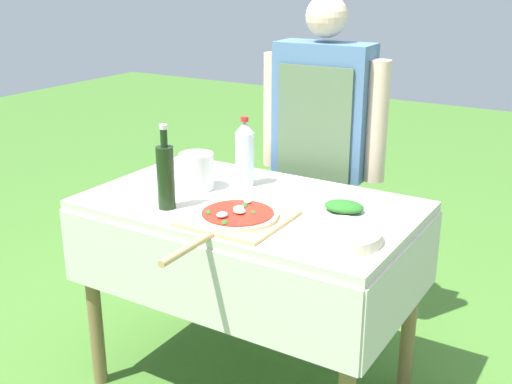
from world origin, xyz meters
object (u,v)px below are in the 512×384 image
Objects in this scene: herb_container at (344,207)px; person_cook at (322,143)px; oil_bottle at (166,175)px; mixing_tub at (197,171)px; plate_stack at (340,235)px; prep_table at (250,232)px; pizza_on_peel at (235,218)px; water_bottle at (245,153)px.

person_cook is at bearing 123.63° from herb_container.
mixing_tub is (-0.04, 0.23, -0.05)m from oil_bottle.
herb_container is 0.67× the size of plate_stack.
oil_bottle is at bearing -135.44° from prep_table.
prep_table is 0.60m from person_cook.
water_bottle is (-0.18, 0.34, 0.11)m from pizza_on_peel.
mixing_tub is (-0.13, -0.13, -0.06)m from water_bottle.
person_cook is at bearing 119.99° from plate_stack.
mixing_tub is at bearing -135.89° from water_bottle.
oil_bottle is 1.71× the size of herb_container.
pizza_on_peel reaches higher than plate_stack.
plate_stack is (0.42, -0.16, 0.14)m from prep_table.
water_bottle is (-0.13, -0.41, 0.04)m from person_cook.
prep_table is 4.00× the size of oil_bottle.
herb_container is 0.59m from mixing_tub.
plate_stack is (0.41, -0.71, -0.07)m from person_cook.
oil_bottle is 0.23m from mixing_tub.
prep_table is 0.38m from oil_bottle.
water_bottle is at bearing 74.42° from oil_bottle.
herb_container is at bearing 5.40° from mixing_tub.
herb_container is 1.26× the size of mixing_tub.
prep_table is 2.10× the size of pizza_on_peel.
oil_bottle is 0.63m from herb_container.
herb_container is (0.45, -0.08, -0.11)m from water_bottle.
oil_bottle is (-0.21, -0.21, 0.24)m from prep_table.
water_bottle is at bearing 150.90° from plate_stack.
oil_bottle reaches higher than plate_stack.
water_bottle is (0.10, 0.36, 0.01)m from oil_bottle.
person_cook reaches higher than mixing_tub.
pizza_on_peel is at bearing -136.26° from herb_container.
plate_stack is (0.67, -0.17, -0.05)m from mixing_tub.
person_cook is 4.96× the size of oil_bottle.
mixing_tub is 0.53× the size of plate_stack.
plate_stack is at bearing -29.10° from water_bottle.
mixing_tub reaches higher than prep_table.
prep_table is 4.57× the size of plate_stack.
pizza_on_peel is at bearing -62.38° from water_bottle.
oil_bottle reaches higher than pizza_on_peel.
person_cook is 5.50× the size of water_bottle.
mixing_tub is at bearing 165.86° from plate_stack.
water_bottle reaches higher than mixing_tub.
mixing_tub is (-0.25, 0.01, 0.19)m from prep_table.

